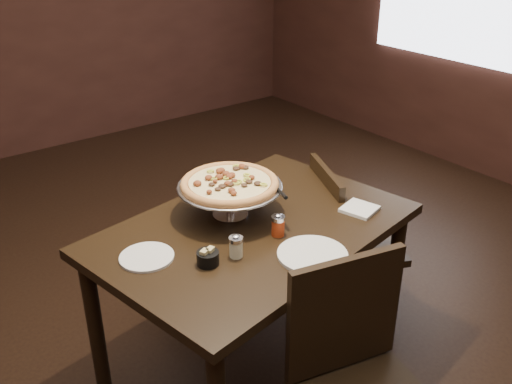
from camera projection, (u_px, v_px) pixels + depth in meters
room at (252, 91)px, 2.20m from camera, size 6.04×7.04×2.84m
dining_table at (254, 247)px, 2.47m from camera, size 1.46×1.10×0.83m
pizza_stand at (230, 184)px, 2.43m from camera, size 0.46×0.46×0.19m
parmesan_shaker at (236, 246)px, 2.19m from camera, size 0.06×0.06×0.10m
pepper_flake_shaker at (278, 225)px, 2.33m from camera, size 0.06×0.06×0.10m
packet_caddy at (208, 258)px, 2.15m from camera, size 0.09×0.09×0.07m
napkin_stack at (360, 209)px, 2.54m from camera, size 0.17×0.17×0.02m
plate_left at (147, 257)px, 2.19m from camera, size 0.21×0.21×0.01m
plate_near at (312, 255)px, 2.21m from camera, size 0.27×0.27×0.01m
serving_spatula at (281, 193)px, 2.36m from camera, size 0.12×0.12×0.02m
chair_far at (213, 238)px, 3.03m from camera, size 0.50×0.50×0.85m
chair_near at (359, 380)px, 2.03m from camera, size 0.55×0.55×0.97m
chair_side at (344, 239)px, 2.96m from camera, size 0.56×0.56×0.90m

